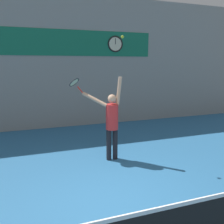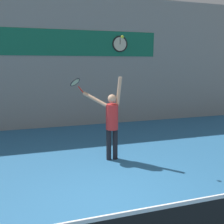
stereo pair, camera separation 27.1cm
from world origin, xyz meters
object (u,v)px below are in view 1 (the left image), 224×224
at_px(scoreboard_clock, 115,44).
at_px(tennis_racket, 75,83).
at_px(tennis_ball, 122,37).
at_px(tennis_player, 111,120).

distance_m(scoreboard_clock, tennis_racket, 3.79).
xyz_separation_m(scoreboard_clock, tennis_ball, (-1.04, -3.57, -0.16)).
height_order(scoreboard_clock, tennis_player, scoreboard_clock).
bearing_deg(tennis_ball, scoreboard_clock, 73.82).
distance_m(tennis_player, tennis_ball, 2.04).
bearing_deg(scoreboard_clock, tennis_player, -110.16).
xyz_separation_m(tennis_player, tennis_racket, (-0.82, 0.57, 0.92)).
bearing_deg(tennis_player, tennis_ball, -24.61).
relative_size(scoreboard_clock, tennis_ball, 8.85).
bearing_deg(tennis_ball, tennis_player, 155.39).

